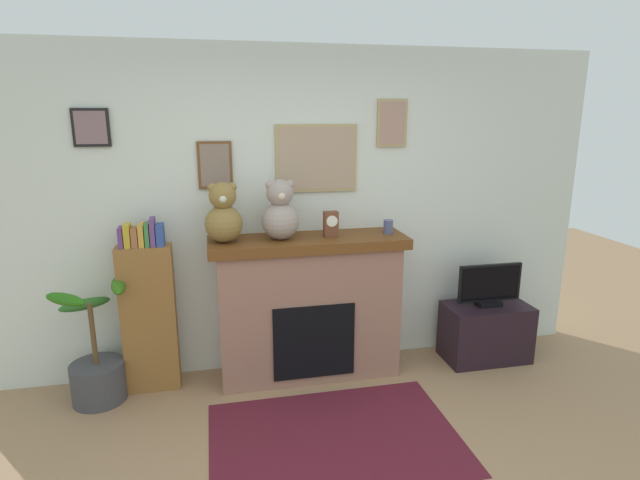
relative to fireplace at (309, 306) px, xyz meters
name	(u,v)px	position (x,y,z in m)	size (l,w,h in m)	color
back_wall	(288,212)	(-0.12, 0.28, 0.72)	(5.20, 0.15, 2.60)	silver
fireplace	(309,306)	(0.00, 0.00, 0.00)	(1.53, 0.50, 1.15)	#946857
bookshelf	(149,313)	(-1.22, 0.02, 0.04)	(0.40, 0.16, 1.35)	brown
potted_plant	(97,368)	(-1.61, -0.08, -0.32)	(0.56, 0.54, 0.92)	#3F3F44
tv_stand	(485,332)	(1.54, -0.08, -0.34)	(0.72, 0.40, 0.49)	black
television	(490,286)	(1.54, -0.08, 0.08)	(0.56, 0.14, 0.36)	black
area_rug	(335,438)	(0.00, -0.90, -0.58)	(1.63, 1.13, 0.01)	#561826
candle_jar	(388,227)	(0.64, -0.02, 0.63)	(0.08, 0.08, 0.11)	#4C517A
mantel_clock	(331,224)	(0.18, -0.02, 0.67)	(0.11, 0.08, 0.20)	brown
teddy_bear_cream	(223,216)	(-0.64, -0.02, 0.77)	(0.28, 0.28, 0.45)	olive
teddy_bear_brown	(280,213)	(-0.22, -0.02, 0.78)	(0.28, 0.28, 0.46)	gray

